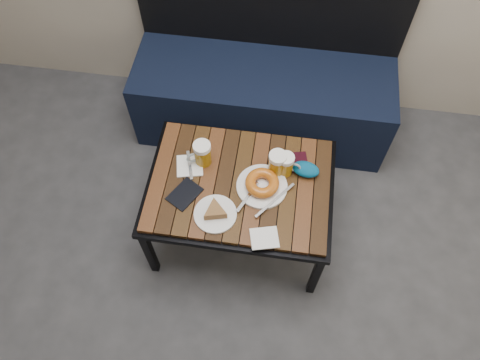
# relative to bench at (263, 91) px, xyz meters

# --- Properties ---
(room_shell) EXTENTS (4.00, 4.00, 4.00)m
(room_shell) POSITION_rel_bench_xyz_m (-0.06, -1.26, 1.48)
(room_shell) COLOR gray
(room_shell) RESTS_ON ground
(bench) EXTENTS (1.40, 0.50, 0.95)m
(bench) POSITION_rel_bench_xyz_m (0.00, 0.00, 0.00)
(bench) COLOR black
(bench) RESTS_ON ground
(cafe_table) EXTENTS (0.84, 0.62, 0.47)m
(cafe_table) POSITION_rel_bench_xyz_m (-0.03, -0.73, 0.16)
(cafe_table) COLOR black
(cafe_table) RESTS_ON ground
(beer_mug_left) EXTENTS (0.12, 0.10, 0.13)m
(beer_mug_left) POSITION_rel_bench_xyz_m (-0.21, -0.64, 0.26)
(beer_mug_left) COLOR #98670C
(beer_mug_left) RESTS_ON cafe_table
(beer_mug_centre) EXTENTS (0.12, 0.09, 0.13)m
(beer_mug_centre) POSITION_rel_bench_xyz_m (0.13, -0.64, 0.26)
(beer_mug_centre) COLOR #98670C
(beer_mug_centre) RESTS_ON cafe_table
(beer_mug_right) EXTENTS (0.11, 0.07, 0.12)m
(beer_mug_right) POSITION_rel_bench_xyz_m (0.16, -0.64, 0.26)
(beer_mug_right) COLOR #98670C
(beer_mug_right) RESTS_ON cafe_table
(plate_pie) EXTENTS (0.18, 0.18, 0.05)m
(plate_pie) POSITION_rel_bench_xyz_m (-0.11, -0.90, 0.22)
(plate_pie) COLOR white
(plate_pie) RESTS_ON cafe_table
(plate_bagel) EXTENTS (0.26, 0.27, 0.06)m
(plate_bagel) POSITION_rel_bench_xyz_m (0.07, -0.74, 0.23)
(plate_bagel) COLOR white
(plate_bagel) RESTS_ON cafe_table
(napkin_left) EXTENTS (0.14, 0.15, 0.01)m
(napkin_left) POSITION_rel_bench_xyz_m (-0.27, -0.67, 0.20)
(napkin_left) COLOR white
(napkin_left) RESTS_ON cafe_table
(napkin_right) EXTENTS (0.14, 0.12, 0.01)m
(napkin_right) POSITION_rel_bench_xyz_m (0.11, -0.98, 0.20)
(napkin_right) COLOR white
(napkin_right) RESTS_ON cafe_table
(passport_navy) EXTENTS (0.16, 0.18, 0.01)m
(passport_navy) POSITION_rel_bench_xyz_m (-0.26, -0.82, 0.20)
(passport_navy) COLOR black
(passport_navy) RESTS_ON cafe_table
(passport_burgundy) EXTENTS (0.10, 0.13, 0.01)m
(passport_burgundy) POSITION_rel_bench_xyz_m (0.22, -0.58, 0.20)
(passport_burgundy) COLOR black
(passport_burgundy) RESTS_ON cafe_table
(knit_pouch) EXTENTS (0.14, 0.10, 0.05)m
(knit_pouch) POSITION_rel_bench_xyz_m (0.26, -0.63, 0.23)
(knit_pouch) COLOR navy
(knit_pouch) RESTS_ON cafe_table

